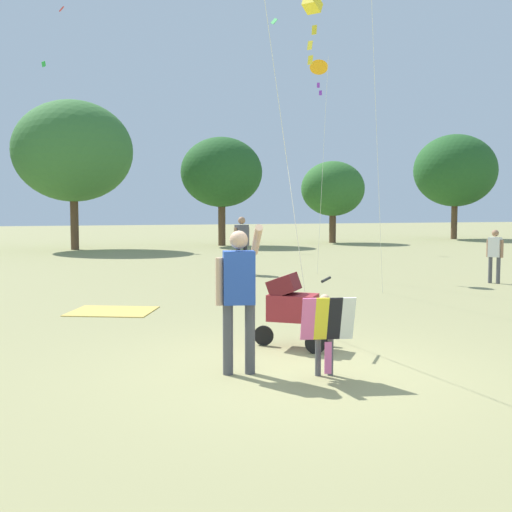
# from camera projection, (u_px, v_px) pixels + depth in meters

# --- Properties ---
(ground_plane) EXTENTS (120.00, 120.00, 0.00)m
(ground_plane) POSITION_uv_depth(u_px,v_px,m) (298.00, 371.00, 7.45)
(ground_plane) COLOR #938E5B
(treeline_distant) EXTENTS (42.61, 7.71, 6.64)m
(treeline_distant) POSITION_uv_depth(u_px,v_px,m) (64.00, 165.00, 29.48)
(treeline_distant) COLOR brown
(treeline_distant) RESTS_ON ground
(child_with_butterfly_kite) EXTENTS (0.62, 0.40, 0.94)m
(child_with_butterfly_kite) POSITION_uv_depth(u_px,v_px,m) (325.00, 326.00, 7.18)
(child_with_butterfly_kite) COLOR #4C4C51
(child_with_butterfly_kite) RESTS_ON ground
(person_adult_flyer) EXTENTS (0.59, 0.51, 1.74)m
(person_adult_flyer) POSITION_uv_depth(u_px,v_px,m) (239.00, 288.00, 7.26)
(person_adult_flyer) COLOR #4C4C51
(person_adult_flyer) RESTS_ON ground
(stroller) EXTENTS (1.05, 0.90, 1.03)m
(stroller) POSITION_uv_depth(u_px,v_px,m) (291.00, 304.00, 8.66)
(stroller) COLOR black
(stroller) RESTS_ON ground
(kite_orange_delta) EXTENTS (0.84, 2.14, 6.03)m
(kite_orange_delta) POSITION_uv_depth(u_px,v_px,m) (319.00, 71.00, 17.73)
(kite_orange_delta) COLOR #F4A319
(kite_orange_delta) RESTS_ON ground
(distant_kites_cluster) EXTENTS (31.73, 12.90, 7.19)m
(distant_kites_cluster) POSITION_uv_depth(u_px,v_px,m) (188.00, 13.00, 30.62)
(distant_kites_cluster) COLOR green
(person_red_shirt) EXTENTS (0.30, 0.39, 1.36)m
(person_red_shirt) POSITION_uv_depth(u_px,v_px,m) (495.00, 252.00, 15.93)
(person_red_shirt) COLOR #4C4C51
(person_red_shirt) RESTS_ON ground
(person_sitting_far) EXTENTS (0.50, 0.33, 1.65)m
(person_sitting_far) POSITION_uv_depth(u_px,v_px,m) (242.00, 240.00, 18.09)
(person_sitting_far) COLOR #232328
(person_sitting_far) RESTS_ON ground
(picnic_blanket) EXTENTS (1.83, 1.68, 0.02)m
(picnic_blanket) POSITION_uv_depth(u_px,v_px,m) (112.00, 311.00, 11.68)
(picnic_blanket) COLOR gold
(picnic_blanket) RESTS_ON ground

